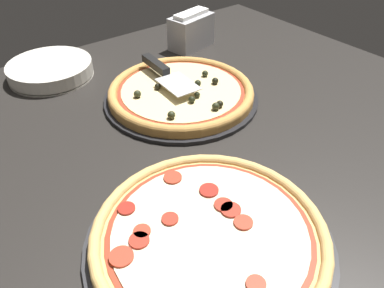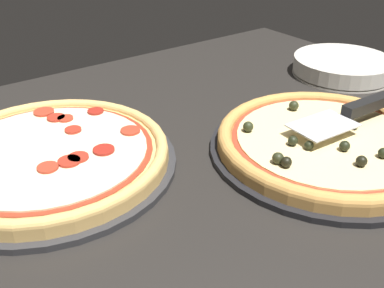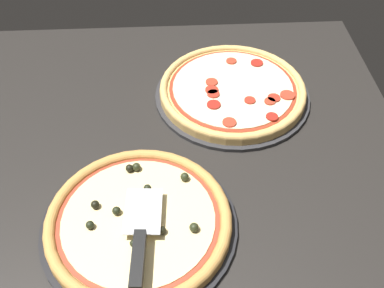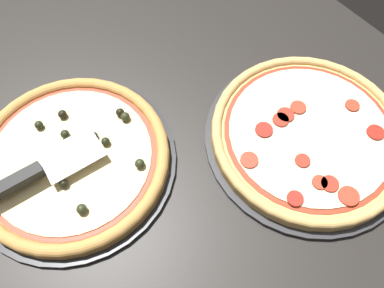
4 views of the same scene
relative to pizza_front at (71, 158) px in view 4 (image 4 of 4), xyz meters
The scene contains 6 objects.
ground_plane 14.24cm from the pizza_front, 92.96° to the left, with size 125.92×120.36×3.60cm, color black.
pizza_pan_front 1.82cm from the pizza_front, 97.40° to the right, with size 38.81×38.81×1.00cm, color black.
pizza_front is the anchor object (origin of this frame).
pizza_pan_back 45.04cm from the pizza_front, 59.34° to the left, with size 39.80×39.80×1.00cm, color #2D2D30.
pizza_back 45.00cm from the pizza_front, 59.30° to the left, with size 37.42×37.42×2.81cm.
serving_spatula 8.28cm from the pizza_front, 85.25° to the right, with size 7.63×21.94×2.00cm.
Camera 4 is at (39.06, -14.67, 64.09)cm, focal length 35.00 mm.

